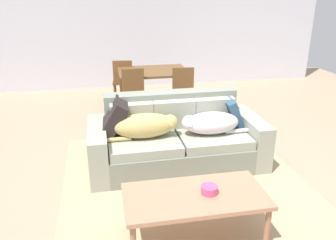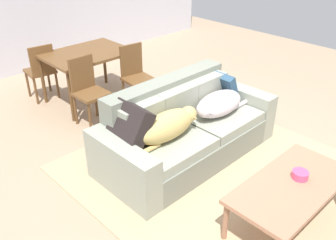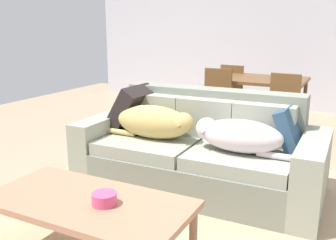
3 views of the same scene
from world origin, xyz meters
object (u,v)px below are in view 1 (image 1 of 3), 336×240
at_px(dining_chair_near_right, 184,93).
at_px(couch, 176,139).
at_px(bowl_on_coffee_table, 209,190).
at_px(dog_on_left_cushion, 146,126).
at_px(throw_pillow_by_right_arm, 232,112).
at_px(dining_chair_near_left, 134,95).
at_px(throw_pillow_by_left_arm, 113,118).
at_px(coffee_table, 195,199).
at_px(dog_on_right_cushion, 210,123).
at_px(dining_table, 153,74).
at_px(dining_chair_far_left, 123,80).

bearing_deg(dining_chair_near_right, couch, -100.16).
bearing_deg(bowl_on_coffee_table, dog_on_left_cushion, 106.23).
bearing_deg(throw_pillow_by_right_arm, dining_chair_near_left, 130.29).
bearing_deg(throw_pillow_by_right_arm, throw_pillow_by_left_arm, -179.39).
bearing_deg(coffee_table, throw_pillow_by_left_arm, 112.99).
xyz_separation_m(throw_pillow_by_right_arm, dining_chair_near_left, (-1.15, 1.36, -0.10)).
xyz_separation_m(dog_on_right_cushion, bowl_on_coffee_table, (-0.40, -1.29, -0.10)).
relative_size(dining_table, dining_chair_far_left, 1.38).
distance_m(dog_on_right_cushion, throw_pillow_by_left_arm, 1.19).
relative_size(dog_on_right_cushion, throw_pillow_by_left_arm, 1.85).
relative_size(dog_on_left_cushion, coffee_table, 0.72).
bearing_deg(dog_on_right_cushion, throw_pillow_by_right_arm, 30.45).
height_order(throw_pillow_by_right_arm, dining_chair_near_right, dining_chair_near_right).
bearing_deg(couch, throw_pillow_by_right_arm, 4.26).
xyz_separation_m(coffee_table, dining_chair_near_left, (-0.25, 2.87, 0.11)).
xyz_separation_m(couch, dog_on_right_cushion, (0.39, -0.16, 0.26)).
xyz_separation_m(throw_pillow_by_left_arm, dining_table, (0.79, 1.98, 0.04)).
xyz_separation_m(coffee_table, dining_table, (0.15, 3.48, 0.29)).
xyz_separation_m(dog_on_right_cushion, coffee_table, (-0.53, -1.29, -0.18)).
bearing_deg(dog_on_left_cushion, couch, 18.99).
height_order(coffee_table, dining_chair_near_right, dining_chair_near_right).
height_order(couch, dining_table, couch).
xyz_separation_m(throw_pillow_by_left_arm, dining_chair_near_left, (0.39, 1.38, -0.14)).
bearing_deg(dining_chair_far_left, throw_pillow_by_left_arm, 88.76).
distance_m(dog_on_left_cushion, throw_pillow_by_left_arm, 0.43).
xyz_separation_m(dog_on_left_cushion, coffee_table, (0.26, -1.31, -0.20)).
distance_m(dog_on_right_cushion, dining_chair_near_left, 1.77).
relative_size(couch, dining_chair_far_left, 2.48).
distance_m(couch, dining_chair_near_left, 1.49).
height_order(couch, throw_pillow_by_left_arm, throw_pillow_by_left_arm).
xyz_separation_m(dining_chair_near_left, dining_chair_near_right, (0.83, 0.01, -0.02)).
relative_size(throw_pillow_by_right_arm, dining_chair_near_left, 0.41).
bearing_deg(dining_table, dining_chair_near_left, -123.52).
height_order(dining_table, dining_chair_far_left, dining_chair_far_left).
bearing_deg(bowl_on_coffee_table, dog_on_right_cushion, 72.61).
bearing_deg(throw_pillow_by_right_arm, dog_on_left_cushion, -169.98).
bearing_deg(dining_chair_far_left, dining_chair_near_right, 134.87).
relative_size(throw_pillow_by_left_arm, dining_chair_near_left, 0.50).
distance_m(couch, dining_chair_far_left, 2.61).
height_order(throw_pillow_by_right_arm, dining_chair_near_left, dining_chair_near_left).
bearing_deg(dog_on_left_cushion, throw_pillow_by_right_arm, 9.41).
bearing_deg(dog_on_left_cushion, dining_chair_near_right, 61.46).
distance_m(dog_on_left_cushion, throw_pillow_by_right_arm, 1.18).
height_order(bowl_on_coffee_table, dining_chair_near_right, dining_chair_near_right).
height_order(throw_pillow_by_left_arm, dining_chair_near_right, dining_chair_near_right).
bearing_deg(throw_pillow_by_right_arm, dining_table, 110.88).
xyz_separation_m(bowl_on_coffee_table, dining_chair_near_right, (0.45, 2.89, 0.01)).
distance_m(dining_table, dining_chair_near_right, 0.76).
xyz_separation_m(couch, throw_pillow_by_left_arm, (-0.77, 0.05, 0.33)).
distance_m(dog_on_left_cushion, dining_chair_near_left, 1.57).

